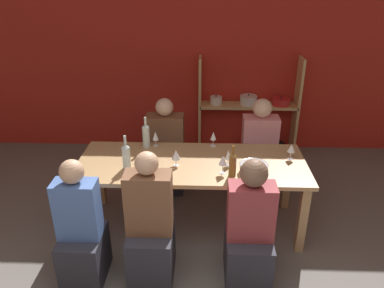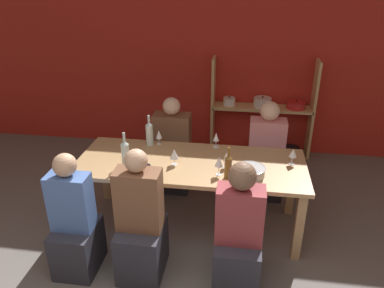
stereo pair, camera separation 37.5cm
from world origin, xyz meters
name	(u,v)px [view 2 (the right image)]	position (x,y,z in m)	size (l,w,h in m)	color
wall_back_red	(204,59)	(0.00, 3.83, 1.35)	(8.80, 0.06, 2.70)	red
shelf_unit	(264,121)	(0.90, 3.63, 0.53)	(1.42, 0.30, 1.42)	tan
dining_table	(191,170)	(0.11, 1.81, 0.67)	(2.28, 0.90, 0.76)	tan
mixing_bowl	(251,171)	(0.70, 1.62, 0.81)	(0.27, 0.27, 0.09)	#B7BABC
wine_bottle_green	(149,133)	(-0.39, 2.15, 0.90)	(0.08, 0.08, 0.34)	#B2C6C1
wine_bottle_dark	(125,152)	(-0.51, 1.67, 0.89)	(0.08, 0.08, 0.34)	#B2C6C1
wine_bottle_amber	(228,166)	(0.49, 1.55, 0.88)	(0.07, 0.07, 0.31)	brown
wine_glass_white_a	(216,137)	(0.33, 2.20, 0.87)	(0.07, 0.07, 0.17)	white
wine_glass_white_b	(226,157)	(0.47, 1.75, 0.87)	(0.06, 0.06, 0.16)	white
wine_glass_red_a	(174,154)	(-0.04, 1.74, 0.87)	(0.08, 0.08, 0.17)	white
wine_glass_empty_a	(293,153)	(1.10, 1.91, 0.87)	(0.07, 0.07, 0.16)	white
wine_glass_red_b	(159,135)	(-0.29, 2.18, 0.87)	(0.07, 0.07, 0.16)	white
wine_glass_white_c	(219,162)	(0.41, 1.60, 0.89)	(0.08, 0.08, 0.19)	white
cell_phone	(148,168)	(-0.28, 1.62, 0.76)	(0.13, 0.17, 0.01)	black
person_near_a	(238,241)	(0.62, 1.07, 0.44)	(0.39, 0.48, 1.17)	#2D2D38
person_far_a	(265,160)	(0.89, 2.61, 0.43)	(0.42, 0.52, 1.16)	#2D2D38
person_near_b	(141,230)	(-0.22, 1.07, 0.45)	(0.38, 0.48, 1.23)	#2D2D38
person_far_b	(173,155)	(-0.24, 2.62, 0.41)	(0.44, 0.56, 1.15)	#2D2D38
person_near_c	(75,229)	(-0.80, 1.03, 0.43)	(0.35, 0.44, 1.16)	#2D2D38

